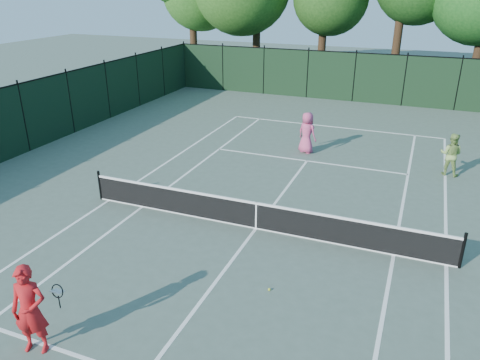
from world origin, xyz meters
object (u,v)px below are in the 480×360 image
at_px(player_pink, 307,133).
at_px(player_green, 451,154).
at_px(coach, 30,310).
at_px(loose_ball_midcourt, 269,289).

xyz_separation_m(player_pink, player_green, (5.88, -0.47, -0.07)).
bearing_deg(coach, loose_ball_midcourt, 25.30).
relative_size(coach, player_green, 1.18).
bearing_deg(player_green, player_pink, 6.94).
height_order(coach, loose_ball_midcourt, coach).
height_order(player_pink, player_green, player_pink).
distance_m(coach, player_green, 15.73).
height_order(coach, player_pink, coach).
bearing_deg(player_pink, loose_ball_midcourt, 123.52).
bearing_deg(player_green, loose_ball_midcourt, 78.50).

